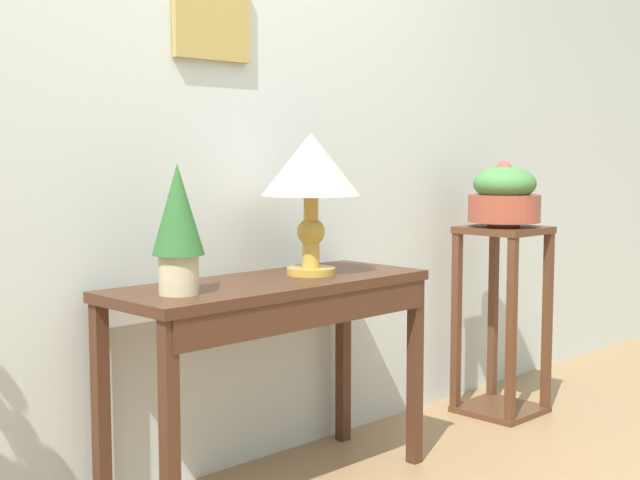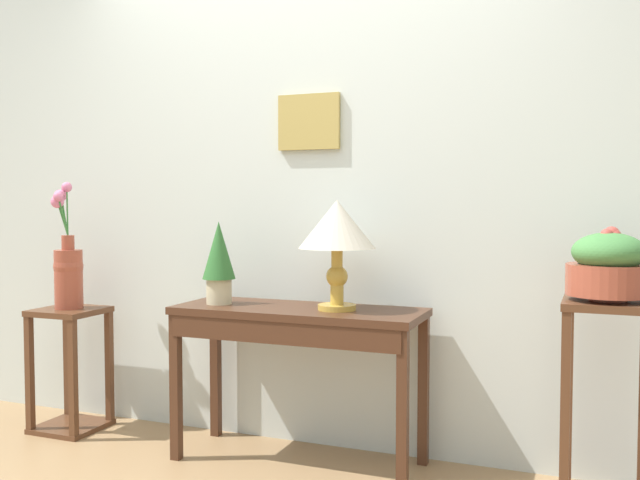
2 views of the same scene
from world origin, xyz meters
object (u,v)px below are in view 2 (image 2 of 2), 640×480
(potted_plant_on_console, at_px, (219,259))
(planter_bowl_wide_right, at_px, (608,266))
(flower_vase_tall_left, at_px, (68,267))
(table_lamp, at_px, (337,230))
(pedestal_stand_right, at_px, (605,407))
(console_table, at_px, (296,330))
(pedestal_stand_left, at_px, (70,369))

(potted_plant_on_console, xyz_separation_m, planter_bowl_wide_right, (1.73, -0.01, 0.02))
(flower_vase_tall_left, relative_size, planter_bowl_wide_right, 2.14)
(table_lamp, relative_size, pedestal_stand_right, 0.59)
(console_table, xyz_separation_m, potted_plant_on_console, (-0.40, -0.01, 0.32))
(console_table, distance_m, potted_plant_on_console, 0.51)
(pedestal_stand_left, distance_m, flower_vase_tall_left, 0.55)
(console_table, height_order, table_lamp, table_lamp)
(potted_plant_on_console, height_order, flower_vase_tall_left, flower_vase_tall_left)
(table_lamp, relative_size, pedestal_stand_left, 0.76)
(potted_plant_on_console, bearing_deg, planter_bowl_wide_right, -0.44)
(console_table, xyz_separation_m, pedestal_stand_left, (-1.33, 0.01, -0.30))
(potted_plant_on_console, xyz_separation_m, pedestal_stand_left, (-0.93, 0.02, -0.62))
(table_lamp, relative_size, flower_vase_tall_left, 0.74)
(flower_vase_tall_left, xyz_separation_m, pedestal_stand_right, (2.66, -0.03, -0.46))
(console_table, bearing_deg, table_lamp, 7.28)
(table_lamp, relative_size, potted_plant_on_console, 1.26)
(pedestal_stand_right, bearing_deg, planter_bowl_wide_right, 25.98)
(potted_plant_on_console, relative_size, flower_vase_tall_left, 0.59)
(table_lamp, height_order, flower_vase_tall_left, flower_vase_tall_left)
(console_table, distance_m, flower_vase_tall_left, 1.36)
(console_table, distance_m, table_lamp, 0.51)
(potted_plant_on_console, xyz_separation_m, pedestal_stand_right, (1.73, -0.01, -0.53))
(pedestal_stand_left, bearing_deg, table_lamp, 0.47)
(planter_bowl_wide_right, bearing_deg, pedestal_stand_left, 179.26)
(table_lamp, bearing_deg, pedestal_stand_right, -2.35)
(pedestal_stand_left, bearing_deg, flower_vase_tall_left, -177.10)
(pedestal_stand_right, bearing_deg, potted_plant_on_console, 179.55)
(potted_plant_on_console, bearing_deg, table_lamp, 3.20)
(table_lamp, bearing_deg, planter_bowl_wide_right, -2.34)
(table_lamp, distance_m, flower_vase_tall_left, 1.54)
(pedestal_stand_left, relative_size, flower_vase_tall_left, 0.97)
(flower_vase_tall_left, height_order, planter_bowl_wide_right, flower_vase_tall_left)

